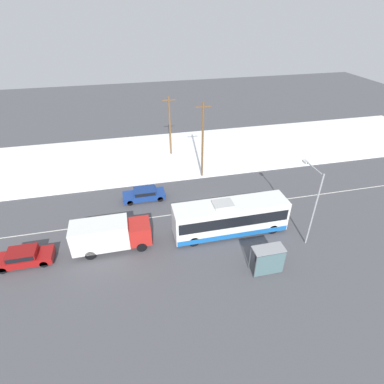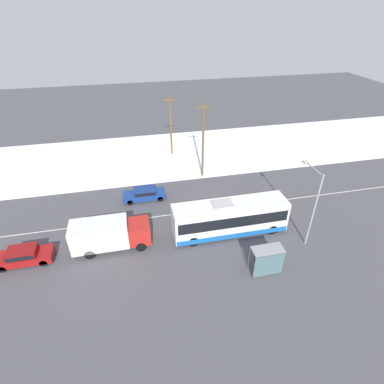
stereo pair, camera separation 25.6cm
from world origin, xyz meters
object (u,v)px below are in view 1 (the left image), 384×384
Objects in this scene: utility_pole_roadside at (203,140)px; utility_pole_snowlot at (170,125)px; pedestrian_at_stop at (258,253)px; parked_car_near_truck at (24,256)px; city_bus at (230,218)px; bus_shelter at (269,258)px; sedan_car at (144,194)px; box_truck at (110,234)px; streetlamp at (313,197)px.

utility_pole_snowlot is at bearing 110.81° from utility_pole_roadside.
parked_car_near_truck is at bearing 167.70° from pedestrian_at_stop.
pedestrian_at_stop is at bearing -75.79° from city_bus.
bus_shelter is at bearing -16.01° from parked_car_near_truck.
utility_pole_roadside is at bearing -154.24° from sedan_car.
box_truck is at bearing 2.30° from parked_car_near_truck.
box_truck reaches higher than bus_shelter.
bus_shelter is 0.35× the size of streetlamp.
box_truck is 13.57m from bus_shelter.
city_bus is 1.58× the size of box_truck.
sedan_car is at bearing 144.40° from streetlamp.
city_bus is 18.50m from utility_pole_snowlot.
bus_shelter is 0.31× the size of utility_pole_snowlot.
city_bus is at bearing 104.21° from pedestrian_at_stop.
utility_pole_snowlot is (4.80, 10.79, 3.59)m from sedan_car.
city_bus is at bearing -81.96° from utility_pole_snowlot.
streetlamp is at bearing -8.88° from box_truck.
utility_pole_snowlot is at bearing 99.27° from bus_shelter.
box_truck is at bearing 154.57° from bus_shelter.
utility_pole_snowlot is (-8.88, 20.58, -0.30)m from streetlamp.
parked_car_near_truck is 0.62× the size of streetlamp.
streetlamp reaches higher than sedan_car.
bus_shelter is at bearing 123.85° from sedan_car.
box_truck is at bearing -136.01° from utility_pole_roadside.
box_truck is 0.94× the size of streetlamp.
utility_pole_roadside reaches higher than sedan_car.
utility_pole_roadside is (-0.90, 15.17, 3.90)m from pedestrian_at_stop.
utility_pole_roadside is (11.11, 10.72, 3.28)m from box_truck.
box_truck is 7.12m from parked_car_near_truck.
parked_car_near_truck is (-18.01, -0.03, -0.93)m from city_bus.
pedestrian_at_stop reaches higher than sedan_car.
city_bus reaches higher than sedan_car.
streetlamp reaches higher than box_truck.
utility_pole_roadside is at bearing 114.66° from streetlamp.
pedestrian_at_stop is at bearing 126.11° from sedan_car.
city_bus is 11.42m from utility_pole_roadside.
box_truck is 19.94m from utility_pole_snowlot.
city_bus reaches higher than pedestrian_at_stop.
sedan_car is 14.29m from pedestrian_at_stop.
sedan_car is 12.96m from parked_car_near_truck.
bus_shelter is at bearing -148.04° from streetlamp.
sedan_car is 0.49× the size of utility_pole_roadside.
city_bus reaches higher than box_truck.
utility_pole_roadside reaches higher than city_bus.
bus_shelter is (8.67, -12.92, 0.94)m from sedan_car.
box_truck is 15.79m from utility_pole_roadside.
sedan_car is (-7.36, 7.35, -0.96)m from city_bus.
parked_car_near_truck is 1.76× the size of bus_shelter.
streetlamp is (5.26, 1.75, 3.67)m from pedestrian_at_stop.
streetlamp reaches higher than parked_car_near_truck.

